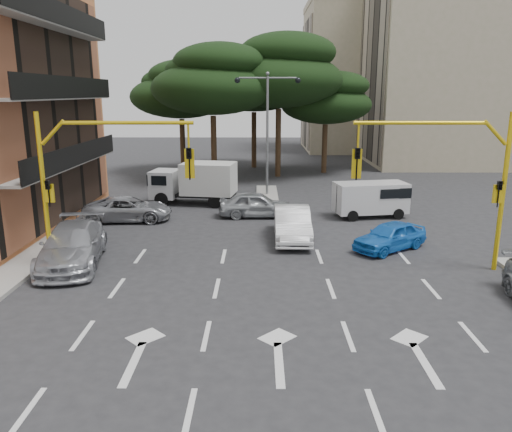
# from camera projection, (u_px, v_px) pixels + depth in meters

# --- Properties ---
(ground) EXTENTS (120.00, 120.00, 0.00)m
(ground) POSITION_uv_depth(u_px,v_px,m) (274.00, 288.00, 17.45)
(ground) COLOR #28282B
(ground) RESTS_ON ground
(median_strip) EXTENTS (1.40, 6.00, 0.15)m
(median_strip) POSITION_uv_depth(u_px,v_px,m) (267.00, 195.00, 32.96)
(median_strip) COLOR gray
(median_strip) RESTS_ON ground
(apartment_beige_near) EXTENTS (20.20, 12.15, 18.70)m
(apartment_beige_near) POSITION_uv_depth(u_px,v_px,m) (480.00, 62.00, 46.12)
(apartment_beige_near) COLOR tan
(apartment_beige_near) RESTS_ON ground
(apartment_beige_far) EXTENTS (16.20, 12.15, 16.70)m
(apartment_beige_far) POSITION_uv_depth(u_px,v_px,m) (375.00, 77.00, 58.05)
(apartment_beige_far) COLOR tan
(apartment_beige_far) RESTS_ON ground
(pine_left_near) EXTENTS (9.15, 9.15, 10.23)m
(pine_left_near) POSITION_uv_depth(u_px,v_px,m) (213.00, 79.00, 36.95)
(pine_left_near) COLOR #382616
(pine_left_near) RESTS_ON ground
(pine_center) EXTENTS (9.98, 9.98, 11.16)m
(pine_center) POSITION_uv_depth(u_px,v_px,m) (280.00, 71.00, 38.69)
(pine_center) COLOR #382616
(pine_center) RESTS_ON ground
(pine_left_far) EXTENTS (8.32, 8.32, 9.30)m
(pine_left_far) POSITION_uv_depth(u_px,v_px,m) (181.00, 89.00, 41.02)
(pine_left_far) COLOR #382616
(pine_left_far) RESTS_ON ground
(pine_right) EXTENTS (7.49, 7.49, 8.37)m
(pine_right) POSITION_uv_depth(u_px,v_px,m) (327.00, 98.00, 41.11)
(pine_right) COLOR #382616
(pine_right) RESTS_ON ground
(pine_back) EXTENTS (9.15, 9.15, 10.23)m
(pine_back) POSITION_uv_depth(u_px,v_px,m) (255.00, 81.00, 43.72)
(pine_back) COLOR #382616
(pine_back) RESTS_ON ground
(signal_mast_right) EXTENTS (5.79, 0.37, 6.00)m
(signal_mast_right) POSITION_uv_depth(u_px,v_px,m) (457.00, 170.00, 18.40)
(signal_mast_right) COLOR yellow
(signal_mast_right) RESTS_ON ground
(signal_mast_left) EXTENTS (5.79, 0.37, 6.00)m
(signal_mast_left) POSITION_uv_depth(u_px,v_px,m) (90.00, 170.00, 18.49)
(signal_mast_left) COLOR yellow
(signal_mast_left) RESTS_ON ground
(street_lamp_center) EXTENTS (4.16, 0.36, 7.77)m
(street_lamp_center) POSITION_uv_depth(u_px,v_px,m) (267.00, 112.00, 31.67)
(street_lamp_center) COLOR slate
(street_lamp_center) RESTS_ON median_strip
(car_white_hatch) EXTENTS (1.66, 4.62, 1.52)m
(car_white_hatch) POSITION_uv_depth(u_px,v_px,m) (292.00, 224.00, 23.08)
(car_white_hatch) COLOR silver
(car_white_hatch) RESTS_ON ground
(car_blue_compact) EXTENTS (3.78, 3.31, 1.23)m
(car_blue_compact) POSITION_uv_depth(u_px,v_px,m) (390.00, 236.00, 21.60)
(car_blue_compact) COLOR blue
(car_blue_compact) RESTS_ON ground
(car_silver_wagon) EXTENTS (3.07, 5.69, 1.57)m
(car_silver_wagon) POSITION_uv_depth(u_px,v_px,m) (73.00, 245.00, 19.74)
(car_silver_wagon) COLOR #A3A5AB
(car_silver_wagon) RESTS_ON ground
(car_silver_cross_a) EXTENTS (4.71, 2.40, 1.27)m
(car_silver_cross_a) POSITION_uv_depth(u_px,v_px,m) (128.00, 209.00, 26.51)
(car_silver_cross_a) COLOR #98999F
(car_silver_cross_a) RESTS_ON ground
(car_silver_cross_b) EXTENTS (4.13, 1.75, 1.39)m
(car_silver_cross_b) POSITION_uv_depth(u_px,v_px,m) (256.00, 204.00, 27.32)
(car_silver_cross_b) COLOR #A2A6AA
(car_silver_cross_b) RESTS_ON ground
(van_white) EXTENTS (4.11, 2.38, 1.93)m
(van_white) POSITION_uv_depth(u_px,v_px,m) (370.00, 199.00, 27.29)
(van_white) COLOR silver
(van_white) RESTS_ON ground
(box_truck_a) EXTENTS (5.47, 2.96, 2.56)m
(box_truck_a) POSITION_uv_depth(u_px,v_px,m) (194.00, 183.00, 30.40)
(box_truck_a) COLOR silver
(box_truck_a) RESTS_ON ground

